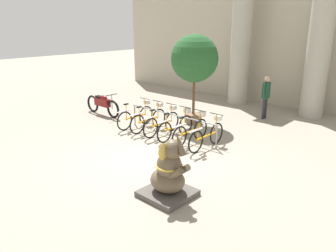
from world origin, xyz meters
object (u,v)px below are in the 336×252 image
potted_tree (195,60)px  bicycle_5 (207,135)px  bicycle_4 (191,131)px  person_pedestrian (266,93)px  motorcycle (103,104)px  elephant_statue (169,174)px  bicycle_0 (136,116)px  bicycle_3 (176,127)px  bicycle_2 (162,123)px  bicycle_1 (149,119)px

potted_tree → bicycle_5: bearing=-42.5°
bicycle_4 → person_pedestrian: 4.23m
bicycle_5 → motorcycle: (-5.41, 0.14, 0.07)m
motorcycle → bicycle_5: bearing=-1.5°
elephant_statue → bicycle_0: bearing=145.6°
person_pedestrian → potted_tree: size_ratio=0.51×
bicycle_0 → bicycle_3: same height
bicycle_3 → potted_tree: potted_tree is taller
bicycle_2 → motorcycle: (-3.50, 0.11, 0.07)m
bicycle_1 → bicycle_4: 1.91m
bicycle_0 → bicycle_3: (1.91, 0.04, 0.00)m
bicycle_5 → person_pedestrian: 4.23m
motorcycle → elephant_statue: bearing=-25.4°
bicycle_5 → person_pedestrian: (-0.23, 4.17, 0.61)m
bicycle_0 → potted_tree: bearing=55.4°
bicycle_3 → bicycle_2: bearing=179.1°
elephant_statue → potted_tree: 5.93m
potted_tree → bicycle_2: bearing=-88.8°
person_pedestrian → bicycle_5: bearing=-86.9°
bicycle_2 → bicycle_5: bearing=-0.9°
bicycle_2 → bicycle_3: bearing=-0.9°
bicycle_4 → elephant_statue: size_ratio=1.10×
bicycle_0 → person_pedestrian: bearing=54.8°
bicycle_4 → motorcycle: 4.78m
bicycle_4 → person_pedestrian: size_ratio=1.03×
bicycle_0 → bicycle_1: bearing=2.9°
bicycle_3 → elephant_statue: (2.39, -2.98, 0.13)m
bicycle_0 → potted_tree: (1.24, 1.79, 1.97)m
bicycle_3 → person_pedestrian: bearing=75.9°
elephant_statue → bicycle_3: bearing=128.8°
bicycle_1 → potted_tree: size_ratio=0.53×
bicycle_1 → bicycle_4: (1.91, -0.01, 0.00)m
motorcycle → bicycle_1: bearing=-2.4°
bicycle_2 → bicycle_3: 0.64m
bicycle_1 → bicycle_0: bearing=-177.1°
bicycle_0 → person_pedestrian: size_ratio=1.03×
bicycle_2 → motorcycle: size_ratio=0.83×
elephant_statue → potted_tree: size_ratio=0.48×
person_pedestrian → elephant_statue: bearing=-79.3°
bicycle_3 → potted_tree: (-0.67, 1.76, 1.97)m
bicycle_0 → bicycle_5: (3.18, 0.01, 0.00)m
bicycle_1 → person_pedestrian: bearing=60.9°
bicycle_4 → potted_tree: (-1.31, 1.77, 1.97)m
bicycle_0 → bicycle_5: 3.18m
bicycle_1 → bicycle_2: same height
bicycle_0 → bicycle_2: bearing=2.0°
bicycle_4 → motorcycle: size_ratio=0.83×
bicycle_1 → bicycle_5: bearing=-0.4°
bicycle_2 → potted_tree: 2.63m
bicycle_2 → motorcycle: bicycle_2 is taller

